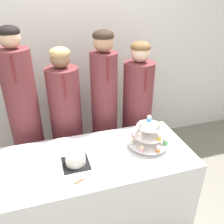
# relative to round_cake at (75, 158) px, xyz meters

# --- Properties ---
(wall_back) EXTENTS (9.00, 0.06, 2.70)m
(wall_back) POSITION_rel_round_cake_xyz_m (0.18, 1.27, 0.59)
(wall_back) COLOR silver
(wall_back) RESTS_ON ground_plane
(table) EXTENTS (1.54, 0.71, 0.70)m
(table) POSITION_rel_round_cake_xyz_m (0.18, 0.04, -0.41)
(table) COLOR white
(table) RESTS_ON ground_plane
(round_cake) EXTENTS (0.20, 0.20, 0.11)m
(round_cake) POSITION_rel_round_cake_xyz_m (0.00, 0.00, 0.00)
(round_cake) COLOR black
(round_cake) RESTS_ON table
(cake_knife) EXTENTS (0.24, 0.11, 0.01)m
(cake_knife) POSITION_rel_round_cake_xyz_m (0.03, -0.18, -0.05)
(cake_knife) COLOR silver
(cake_knife) RESTS_ON table
(cupcake_stand) EXTENTS (0.34, 0.34, 0.26)m
(cupcake_stand) POSITION_rel_round_cake_xyz_m (0.62, 0.05, 0.06)
(cupcake_stand) COLOR silver
(cupcake_stand) RESTS_ON table
(student_0) EXTENTS (0.29, 0.29, 1.65)m
(student_0) POSITION_rel_round_cake_xyz_m (-0.36, 0.66, 0.03)
(student_0) COLOR brown
(student_0) RESTS_ON ground_plane
(student_1) EXTENTS (0.31, 0.31, 1.45)m
(student_1) POSITION_rel_round_cake_xyz_m (0.02, 0.66, -0.07)
(student_1) COLOR brown
(student_1) RESTS_ON ground_plane
(student_2) EXTENTS (0.26, 0.27, 1.58)m
(student_2) POSITION_rel_round_cake_xyz_m (0.41, 0.66, 0.01)
(student_2) COLOR brown
(student_2) RESTS_ON ground_plane
(student_3) EXTENTS (0.31, 0.32, 1.46)m
(student_3) POSITION_rel_round_cake_xyz_m (0.78, 0.66, -0.07)
(student_3) COLOR brown
(student_3) RESTS_ON ground_plane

